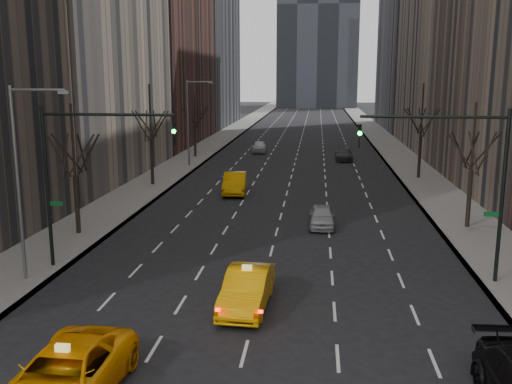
% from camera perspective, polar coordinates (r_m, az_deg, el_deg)
% --- Properties ---
extents(sidewalk_left, '(4.50, 320.00, 0.15)m').
position_cam_1_polar(sidewalk_left, '(86.08, -3.73, 5.20)').
color(sidewalk_left, slate).
rests_on(sidewalk_left, ground).
extents(sidewalk_right, '(4.50, 320.00, 0.15)m').
position_cam_1_polar(sidewalk_right, '(85.41, 12.75, 4.89)').
color(sidewalk_right, slate).
rests_on(sidewalk_right, ground).
extents(tree_lw_b, '(3.36, 3.50, 7.82)m').
position_cam_1_polar(tree_lw_b, '(35.83, -17.64, 1.62)').
color(tree_lw_b, black).
rests_on(tree_lw_b, ground).
extents(tree_lw_c, '(3.36, 3.50, 8.74)m').
position_cam_1_polar(tree_lw_c, '(50.70, -10.44, 5.10)').
color(tree_lw_c, black).
rests_on(tree_lw_c, ground).
extents(tree_lw_d, '(3.36, 3.50, 7.36)m').
position_cam_1_polar(tree_lw_d, '(68.11, -6.14, 6.43)').
color(tree_lw_d, black).
rests_on(tree_lw_d, ground).
extents(tree_rw_b, '(3.36, 3.50, 7.82)m').
position_cam_1_polar(tree_rw_b, '(38.01, 20.71, 1.96)').
color(tree_rw_b, black).
rests_on(tree_rw_b, ground).
extents(tree_rw_c, '(3.36, 3.50, 8.74)m').
position_cam_1_polar(tree_rw_c, '(55.43, 16.15, 5.38)').
color(tree_rw_c, black).
rests_on(tree_rw_c, ground).
extents(traffic_mast_left, '(6.69, 0.39, 8.00)m').
position_cam_1_polar(traffic_mast_left, '(28.98, -17.32, 2.95)').
color(traffic_mast_left, black).
rests_on(traffic_mast_left, ground).
extents(traffic_mast_right, '(6.69, 0.39, 8.00)m').
position_cam_1_polar(traffic_mast_right, '(27.45, 20.26, 2.31)').
color(traffic_mast_right, black).
rests_on(traffic_mast_right, ground).
extents(streetlight_near, '(2.83, 0.22, 9.00)m').
position_cam_1_polar(streetlight_near, '(27.94, -22.21, 2.59)').
color(streetlight_near, slate).
rests_on(streetlight_near, ground).
extents(streetlight_far, '(2.83, 0.22, 9.00)m').
position_cam_1_polar(streetlight_far, '(60.88, -6.50, 7.76)').
color(streetlight_far, slate).
rests_on(streetlight_far, ground).
extents(taxi_suv, '(2.96, 6.11, 1.68)m').
position_cam_1_polar(taxi_suv, '(18.52, -18.61, -17.18)').
color(taxi_suv, '#FE9F05').
rests_on(taxi_suv, ground).
extents(taxi_sedan, '(1.99, 5.06, 1.64)m').
position_cam_1_polar(taxi_sedan, '(24.15, -0.90, -9.66)').
color(taxi_sedan, '#FFA805').
rests_on(taxi_sedan, ground).
extents(silver_sedan_ahead, '(1.63, 4.05, 1.38)m').
position_cam_1_polar(silver_sedan_ahead, '(36.95, 6.61, -2.42)').
color(silver_sedan_ahead, '#9EA0A6').
rests_on(silver_sedan_ahead, ground).
extents(far_taxi, '(2.23, 5.32, 1.71)m').
position_cam_1_polar(far_taxi, '(47.12, -2.12, 0.90)').
color(far_taxi, orange).
rests_on(far_taxi, ground).
extents(far_suv_grey, '(1.95, 4.78, 1.38)m').
position_cam_1_polar(far_suv_grey, '(66.58, 8.77, 3.76)').
color(far_suv_grey, '#2E2E33').
rests_on(far_suv_grey, ground).
extents(far_car_white, '(1.96, 4.33, 1.44)m').
position_cam_1_polar(far_car_white, '(72.50, 0.34, 4.54)').
color(far_car_white, silver).
rests_on(far_car_white, ground).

